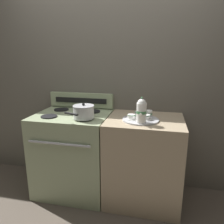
{
  "coord_description": "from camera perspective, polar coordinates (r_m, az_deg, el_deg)",
  "views": [
    {
      "loc": [
        0.53,
        -2.12,
        1.54
      ],
      "look_at": [
        0.08,
        -0.1,
        0.99
      ],
      "focal_mm": 35.0,
      "sensor_mm": 36.0,
      "label": 1
    }
  ],
  "objects": [
    {
      "name": "teacup_left",
      "position": [
        2.14,
        8.95,
        -1.34
      ],
      "size": [
        0.12,
        0.12,
        0.05
      ],
      "color": "white",
      "rests_on": "serving_tray"
    },
    {
      "name": "teacup_front",
      "position": [
        2.25,
        6.85,
        -0.47
      ],
      "size": [
        0.12,
        0.12,
        0.05
      ],
      "color": "white",
      "rests_on": "serving_tray"
    },
    {
      "name": "stove",
      "position": [
        2.56,
        -9.98,
        -10.45
      ],
      "size": [
        0.79,
        0.68,
        0.92
      ],
      "color": "#9EAD84",
      "rests_on": "ground"
    },
    {
      "name": "creamer_jug",
      "position": [
        2.24,
        9.69,
        -0.39
      ],
      "size": [
        0.06,
        0.06,
        0.07
      ],
      "color": "white",
      "rests_on": "serving_tray"
    },
    {
      "name": "saucepan",
      "position": [
        2.18,
        -7.46,
        0.05
      ],
      "size": [
        0.24,
        0.31,
        0.16
      ],
      "color": "#B7B7BC",
      "rests_on": "stove"
    },
    {
      "name": "teacup_right",
      "position": [
        2.13,
        5.08,
        -1.28
      ],
      "size": [
        0.12,
        0.12,
        0.05
      ],
      "color": "white",
      "rests_on": "serving_tray"
    },
    {
      "name": "control_panel",
      "position": [
        2.65,
        -8.02,
        3.13
      ],
      "size": [
        0.78,
        0.05,
        0.17
      ],
      "color": "#9EAD84",
      "rests_on": "stove"
    },
    {
      "name": "wall_back",
      "position": [
        2.57,
        0.43,
        5.02
      ],
      "size": [
        6.0,
        0.05,
        2.2
      ],
      "color": "#666056",
      "rests_on": "ground"
    },
    {
      "name": "ground_plane",
      "position": [
        2.68,
        -1.31,
        -20.25
      ],
      "size": [
        6.0,
        6.0,
        0.0
      ],
      "primitive_type": "plane",
      "color": "brown"
    },
    {
      "name": "side_counter",
      "position": [
        2.39,
        8.26,
        -12.31
      ],
      "size": [
        0.76,
        0.65,
        0.91
      ],
      "color": "tan",
      "rests_on": "ground"
    },
    {
      "name": "teapot",
      "position": [
        2.01,
        7.69,
        0.32
      ],
      "size": [
        0.09,
        0.15,
        0.24
      ],
      "color": "white",
      "rests_on": "serving_tray"
    },
    {
      "name": "serving_tray",
      "position": [
        2.16,
        7.48,
        -2.0
      ],
      "size": [
        0.36,
        0.36,
        0.01
      ],
      "color": "#B2B2B7",
      "rests_on": "side_counter"
    }
  ]
}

